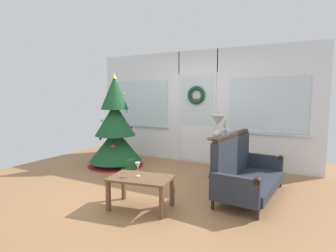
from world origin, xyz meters
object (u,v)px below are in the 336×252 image
(christmas_tree, at_px, (115,132))
(wine_glass, at_px, (138,166))
(gift_box, at_px, (128,165))
(flower_vase, at_px, (224,133))
(table_lamp, at_px, (218,123))
(settee_sofa, at_px, (244,172))
(side_table, at_px, (220,149))
(coffee_table, at_px, (141,182))

(christmas_tree, bearing_deg, wine_glass, -43.79)
(wine_glass, distance_m, gift_box, 1.97)
(flower_vase, bearing_deg, table_lamp, 147.99)
(flower_vase, relative_size, wine_glass, 1.79)
(settee_sofa, xyz_separation_m, table_lamp, (-0.70, 0.87, 0.64))
(settee_sofa, distance_m, side_table, 1.05)
(table_lamp, xyz_separation_m, wine_glass, (-0.50, -1.99, -0.44))
(table_lamp, bearing_deg, side_table, -33.69)
(table_lamp, relative_size, gift_box, 1.92)
(gift_box, bearing_deg, side_table, 15.10)
(table_lamp, relative_size, wine_glass, 2.26)
(christmas_tree, height_order, settee_sofa, christmas_tree)
(flower_vase, bearing_deg, christmas_tree, -174.03)
(christmas_tree, bearing_deg, flower_vase, 5.97)
(gift_box, bearing_deg, settee_sofa, -7.98)
(side_table, height_order, gift_box, side_table)
(flower_vase, height_order, coffee_table, flower_vase)
(settee_sofa, relative_size, wine_glass, 8.37)
(christmas_tree, xyz_separation_m, wine_glass, (1.71, -1.64, -0.17))
(coffee_table, bearing_deg, flower_vase, 72.62)
(settee_sofa, height_order, side_table, settee_sofa)
(settee_sofa, height_order, gift_box, settee_sofa)
(gift_box, bearing_deg, flower_vase, 12.62)
(settee_sofa, height_order, coffee_table, settee_sofa)
(gift_box, bearing_deg, christmas_tree, 159.24)
(christmas_tree, bearing_deg, side_table, 7.73)
(side_table, xyz_separation_m, gift_box, (-1.80, -0.48, -0.40))
(christmas_tree, height_order, gift_box, christmas_tree)
(christmas_tree, xyz_separation_m, gift_box, (0.47, -0.18, -0.63))
(side_table, bearing_deg, gift_box, -164.90)
(settee_sofa, height_order, wine_glass, settee_sofa)
(settee_sofa, distance_m, flower_vase, 1.05)
(table_lamp, bearing_deg, settee_sofa, -51.10)
(coffee_table, distance_m, gift_box, 1.99)
(table_lamp, height_order, coffee_table, table_lamp)
(coffee_table, relative_size, gift_box, 4.00)
(table_lamp, height_order, wine_glass, table_lamp)
(flower_vase, height_order, gift_box, flower_vase)
(christmas_tree, bearing_deg, coffee_table, -43.10)
(settee_sofa, xyz_separation_m, side_table, (-0.64, 0.83, 0.14))
(table_lamp, distance_m, flower_vase, 0.25)
(coffee_table, xyz_separation_m, gift_box, (-1.30, 1.48, -0.26))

